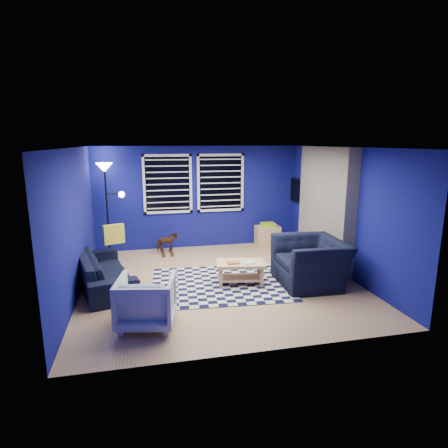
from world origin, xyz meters
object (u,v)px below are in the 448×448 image
object	(u,v)px
tv	(299,191)
armchair_big	(310,262)
coffee_table	(240,268)
sofa	(104,271)
floor_lamp	(106,180)
armchair_bent	(146,301)
cabinet	(267,235)
rocking_horse	(167,242)

from	to	relation	value
tv	armchair_big	size ratio (longest dim) A/B	0.77
armchair_big	coffee_table	size ratio (longest dim) A/B	1.36
sofa	floor_lamp	xyz separation A→B (m)	(-0.03, 1.95, 1.45)
tv	floor_lamp	world-z (taller)	floor_lamp
coffee_table	armchair_bent	bearing A→B (deg)	-143.91
sofa	floor_lamp	size ratio (longest dim) A/B	0.97
floor_lamp	tv	bearing A→B (deg)	-1.85
coffee_table	floor_lamp	size ratio (longest dim) A/B	0.45
tv	floor_lamp	size ratio (longest dim) A/B	0.47
armchair_bent	floor_lamp	distance (m)	3.94
tv	armchair_bent	size ratio (longest dim) A/B	1.23
coffee_table	cabinet	distance (m)	2.76
tv	rocking_horse	size ratio (longest dim) A/B	2.00
rocking_horse	floor_lamp	xyz separation A→B (m)	(-1.29, 0.10, 1.47)
sofa	cabinet	bearing A→B (deg)	-76.44
coffee_table	floor_lamp	xyz separation A→B (m)	(-2.48, 2.35, 1.45)
sofa	coffee_table	bearing A→B (deg)	-113.48
cabinet	sofa	bearing A→B (deg)	-150.48
tv	armchair_big	xyz separation A→B (m)	(-0.82, -2.47, -0.98)
armchair_big	coffee_table	xyz separation A→B (m)	(-1.27, 0.27, -0.12)
tv	floor_lamp	distance (m)	4.59
armchair_bent	cabinet	xyz separation A→B (m)	(3.09, 3.67, -0.11)
rocking_horse	floor_lamp	distance (m)	1.96
tv	armchair_bent	world-z (taller)	tv
armchair_big	armchair_bent	world-z (taller)	armchair_big
armchair_big	floor_lamp	world-z (taller)	floor_lamp
armchair_bent	rocking_horse	size ratio (longest dim) A/B	1.62
tv	coffee_table	distance (m)	3.23
rocking_horse	floor_lamp	size ratio (longest dim) A/B	0.23
rocking_horse	cabinet	world-z (taller)	cabinet
armchair_big	cabinet	world-z (taller)	armchair_big
rocking_horse	cabinet	bearing A→B (deg)	-106.35
armchair_bent	floor_lamp	bearing A→B (deg)	-67.40
armchair_bent	coffee_table	bearing A→B (deg)	-133.04
cabinet	floor_lamp	world-z (taller)	floor_lamp
coffee_table	cabinet	size ratio (longest dim) A/B	1.55
cabinet	floor_lamp	bearing A→B (deg)	-177.36
coffee_table	cabinet	world-z (taller)	cabinet
rocking_horse	sofa	bearing A→B (deg)	125.70
armchair_bent	rocking_horse	xyz separation A→B (m)	(0.54, 3.51, -0.09)
coffee_table	tv	bearing A→B (deg)	46.48
sofa	floor_lamp	distance (m)	2.43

